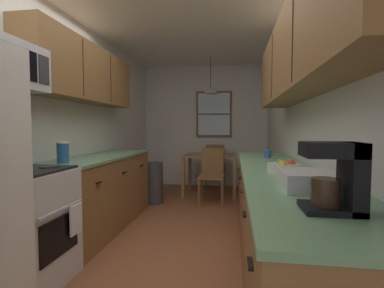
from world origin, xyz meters
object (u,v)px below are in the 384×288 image
at_px(dining_chair_far, 215,164).
at_px(coffee_maker, 338,175).
at_px(stove_range, 22,227).
at_px(trash_bin, 153,182).
at_px(dining_table, 210,161).
at_px(storage_canister, 63,152).
at_px(microwave_over_range, 3,65).
at_px(dining_chair_near, 212,173).
at_px(fruit_bowl, 284,167).
at_px(dish_rack, 308,180).
at_px(mug_by_coffeemaker, 268,154).
at_px(table_serving_bowl, 215,153).

xyz_separation_m(dining_chair_far, coffee_maker, (0.80, -4.63, 0.55)).
height_order(stove_range, trash_bin, stove_range).
relative_size(dining_table, storage_canister, 4.59).
distance_m(microwave_over_range, trash_bin, 2.92).
distance_m(microwave_over_range, dining_chair_near, 3.24).
xyz_separation_m(storage_canister, fruit_bowl, (2.01, -0.22, -0.07)).
relative_size(trash_bin, dish_rack, 1.99).
xyz_separation_m(stove_range, dining_chair_near, (1.26, 2.67, 0.03)).
relative_size(dining_chair_far, storage_canister, 4.34).
relative_size(mug_by_coffeemaker, fruit_bowl, 0.46).
xyz_separation_m(dining_chair_near, coffee_maker, (0.77, -3.39, 0.55)).
xyz_separation_m(dining_table, mug_by_coffeemaker, (0.81, -1.95, 0.31)).
height_order(stove_range, microwave_over_range, microwave_over_range).
bearing_deg(dining_table, fruit_bowl, -74.46).
relative_size(dining_table, fruit_bowl, 3.69).
distance_m(dining_chair_far, table_serving_bowl, 0.75).
xyz_separation_m(dining_table, dish_rack, (0.84, -3.60, 0.32)).
relative_size(dining_chair_far, coffee_maker, 3.21).
relative_size(coffee_maker, table_serving_bowl, 1.56).
distance_m(trash_bin, coffee_maker, 3.77).
distance_m(dining_chair_far, coffee_maker, 4.73).
height_order(storage_canister, fruit_bowl, storage_canister).
distance_m(microwave_over_range, storage_canister, 0.91).
bearing_deg(stove_range, mug_by_coffeemaker, 34.06).
relative_size(dining_table, dining_chair_far, 1.06).
relative_size(stove_range, dining_table, 1.16).
relative_size(microwave_over_range, dining_table, 0.63).
bearing_deg(dining_chair_far, trash_bin, -124.52).
height_order(fruit_bowl, table_serving_bowl, fruit_bowl).
relative_size(dining_chair_near, mug_by_coffeemaker, 7.67).
relative_size(storage_canister, mug_by_coffeemaker, 1.77).
bearing_deg(storage_canister, microwave_over_range, -100.95).
height_order(stove_range, dining_chair_near, stove_range).
height_order(storage_canister, coffee_maker, coffee_maker).
bearing_deg(storage_canister, dining_table, 66.57).
relative_size(microwave_over_range, fruit_bowl, 2.33).
height_order(dining_chair_far, table_serving_bowl, dining_chair_far).
xyz_separation_m(trash_bin, storage_canister, (-0.30, -1.99, 0.67)).
bearing_deg(stove_range, dish_rack, -8.47).
xyz_separation_m(coffee_maker, table_serving_bowl, (-0.75, 3.93, -0.27)).
height_order(microwave_over_range, dining_chair_near, microwave_over_range).
relative_size(dining_table, trash_bin, 1.41).
xyz_separation_m(microwave_over_range, dining_chair_near, (1.37, 2.67, -1.21)).
bearing_deg(dish_rack, storage_canister, 157.02).
xyz_separation_m(dining_table, coffee_maker, (0.85, -4.01, 0.41)).
bearing_deg(dining_chair_near, trash_bin, -172.70).
relative_size(microwave_over_range, storage_canister, 2.90).
height_order(dining_table, dining_chair_near, dining_chair_near).
bearing_deg(coffee_maker, trash_bin, 117.96).
bearing_deg(dish_rack, dining_table, 103.12).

